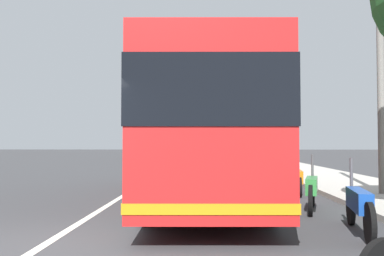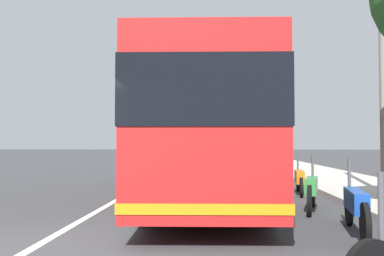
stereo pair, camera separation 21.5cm
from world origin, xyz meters
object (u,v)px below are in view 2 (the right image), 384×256
object	(u,v)px
motorcycle_nearest_curb	(299,179)
car_behind_bus	(159,153)
motorcycle_far_end	(356,206)
motorcycle_mid_row	(311,190)
utility_pole	(383,42)
car_side_street	(220,155)
car_far_distant	(219,152)
car_ahead_same_lane	(214,150)
coach_bus	(203,130)

from	to	relation	value
motorcycle_nearest_curb	car_behind_bus	xyz separation A→B (m)	(26.58, 7.79, 0.27)
motorcycle_far_end	motorcycle_mid_row	size ratio (longest dim) A/B	1.10
motorcycle_nearest_curb	motorcycle_far_end	bearing A→B (deg)	-174.65
utility_pole	car_side_street	bearing A→B (deg)	12.60
motorcycle_nearest_curb	car_far_distant	size ratio (longest dim) A/B	0.49
car_behind_bus	car_ahead_same_lane	bearing A→B (deg)	163.32
car_behind_bus	utility_pole	xyz separation A→B (m)	(-27.61, -9.98, 3.70)
car_far_distant	utility_pole	bearing A→B (deg)	-173.31
motorcycle_nearest_curb	car_behind_bus	world-z (taller)	car_behind_bus
motorcycle_nearest_curb	car_far_distant	bearing A→B (deg)	11.22
motorcycle_mid_row	motorcycle_nearest_curb	size ratio (longest dim) A/B	0.96
motorcycle_far_end	motorcycle_nearest_curb	world-z (taller)	motorcycle_far_end
motorcycle_nearest_curb	car_side_street	xyz separation A→B (m)	(18.61, 2.21, 0.22)
coach_bus	motorcycle_far_end	xyz separation A→B (m)	(-4.54, -2.73, -1.45)
motorcycle_far_end	utility_pole	size ratio (longest dim) A/B	0.27
car_side_street	motorcycle_mid_row	bearing A→B (deg)	-179.07
motorcycle_mid_row	motorcycle_nearest_curb	distance (m)	3.41
car_behind_bus	motorcycle_mid_row	bearing A→B (deg)	15.17
car_far_distant	motorcycle_mid_row	bearing A→B (deg)	-177.97
motorcycle_nearest_curb	car_side_street	distance (m)	18.74
utility_pole	car_ahead_same_lane	bearing A→B (deg)	6.49
coach_bus	car_ahead_same_lane	xyz separation A→B (m)	(43.66, -0.19, -1.25)
motorcycle_far_end	motorcycle_nearest_curb	bearing A→B (deg)	7.24
motorcycle_nearest_curb	utility_pole	distance (m)	4.65
car_side_street	car_far_distant	bearing A→B (deg)	-3.83
car_far_distant	motorcycle_far_end	bearing A→B (deg)	-177.91
coach_bus	car_far_distant	xyz separation A→B (m)	(33.11, -0.72, -1.27)
motorcycle_far_end	car_far_distant	world-z (taller)	car_far_distant
motorcycle_nearest_curb	utility_pole	bearing A→B (deg)	-107.99
motorcycle_nearest_curb	car_behind_bus	bearing A→B (deg)	23.57
coach_bus	motorcycle_mid_row	world-z (taller)	coach_bus
car_behind_bus	car_far_distant	world-z (taller)	car_behind_bus
car_side_street	car_behind_bus	bearing A→B (deg)	31.18
motorcycle_nearest_curb	car_behind_bus	distance (m)	27.70
coach_bus	utility_pole	bearing A→B (deg)	-86.91
car_side_street	car_ahead_same_lane	bearing A→B (deg)	-2.55
car_side_street	motorcycle_nearest_curb	bearing A→B (deg)	-177.07
coach_bus	utility_pole	world-z (taller)	utility_pole
motorcycle_far_end	motorcycle_nearest_curb	xyz separation A→B (m)	(6.00, -0.20, -0.02)
motorcycle_nearest_curb	car_behind_bus	size ratio (longest dim) A/B	0.51
car_side_street	utility_pole	xyz separation A→B (m)	(-19.64, -4.39, 3.75)
coach_bus	car_ahead_same_lane	bearing A→B (deg)	-1.98
car_far_distant	utility_pole	size ratio (longest dim) A/B	0.53
motorcycle_far_end	car_behind_bus	distance (m)	33.45
motorcycle_nearest_curb	car_far_distant	distance (m)	31.73
coach_bus	motorcycle_nearest_curb	distance (m)	3.58
motorcycle_far_end	car_far_distant	distance (m)	37.70
motorcycle_far_end	car_ahead_same_lane	world-z (taller)	car_ahead_same_lane
utility_pole	coach_bus	bearing A→B (deg)	94.81
car_behind_bus	car_ahead_same_lane	world-z (taller)	car_behind_bus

